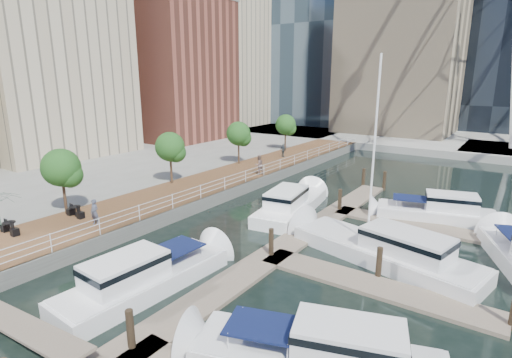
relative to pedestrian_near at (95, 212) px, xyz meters
name	(u,v)px	position (x,y,z in m)	size (l,w,h in m)	color
ground	(125,303)	(7.89, -3.91, -1.84)	(520.00, 520.00, 0.00)	black
boardwalk	(200,190)	(-1.11, 11.09, -1.34)	(6.00, 60.00, 1.00)	brown
seawall	(226,196)	(1.89, 11.09, -1.34)	(0.25, 60.00, 1.00)	#595954
land_inland	(40,156)	(-28.11, 11.09, -1.34)	(48.00, 90.00, 1.00)	gray
land_far	(462,116)	(7.89, 98.09, -1.34)	(200.00, 114.00, 1.00)	gray
railing	(225,184)	(1.79, 11.09, -0.32)	(0.10, 60.00, 1.05)	white
floating_docks	(366,259)	(15.85, 6.07, -1.35)	(16.00, 34.00, 2.60)	#6D6051
midrise_condos	(122,53)	(-25.68, 22.91, 11.57)	(19.00, 67.00, 28.00)	#BCAD8E
street_trees	(170,147)	(-3.51, 10.09, 2.45)	(2.60, 42.60, 4.60)	#3F2B1C
pedestrian_near	(95,212)	(0.00, 0.00, 0.00)	(0.61, 0.40, 1.69)	#484D60
pedestrian_mid	(259,165)	(1.14, 17.17, 0.13)	(0.95, 0.74, 1.95)	#806258
pedestrian_far	(283,150)	(-1.42, 26.07, -0.08)	(0.90, 0.37, 1.53)	#363E43
moored_yachts	(367,262)	(15.73, 6.79, -1.84)	(21.56, 30.41, 11.50)	silver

